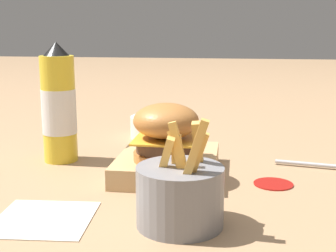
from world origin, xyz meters
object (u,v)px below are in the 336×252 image
burger (166,132)px  fries_basket (180,194)px  serving_board (168,164)px  side_bowl (160,126)px  ketchup_bottle (59,107)px

burger → fries_basket: bearing=14.1°
serving_board → side_bowl: side_bowl is taller
serving_board → ketchup_bottle: (-0.05, -0.21, 0.09)m
burger → fries_basket: size_ratio=0.73×
ketchup_bottle → fries_basket: size_ratio=1.52×
burger → serving_board: bearing=-177.0°
burger → side_bowl: bearing=-168.8°
serving_board → burger: (0.03, 0.00, 0.07)m
burger → ketchup_bottle: ketchup_bottle is taller
side_bowl → burger: bearing=11.2°
ketchup_bottle → serving_board: bearing=76.0°
serving_board → burger: size_ratio=1.93×
burger → fries_basket: (0.17, 0.04, -0.04)m
burger → fries_basket: 0.18m
burger → ketchup_bottle: size_ratio=0.48×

